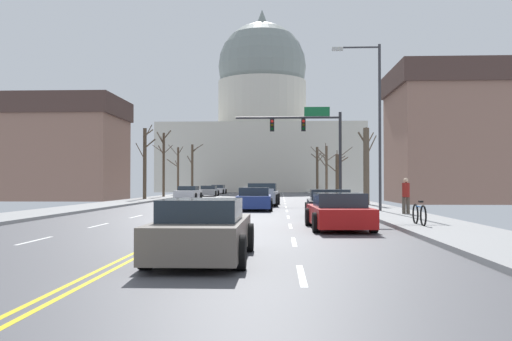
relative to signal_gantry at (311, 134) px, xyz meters
The scene contains 25 objects.
ground 19.32m from the signal_gantry, 106.93° to the right, with size 20.00×180.00×0.20m.
signal_gantry is the anchor object (origin of this frame).
street_lamp_right 13.12m from the signal_gantry, 79.18° to the right, with size 2.48×0.24×8.48m.
capitol_building 54.20m from the signal_gantry, 95.78° to the left, with size 33.34×18.96×31.61m.
pickup_truck_near_00 6.60m from the signal_gantry, 137.02° to the right, with size 2.48×5.73×1.51m.
sedan_near_01 11.39m from the signal_gantry, 111.13° to the right, with size 2.13×4.71×1.28m.
sedan_near_02 16.88m from the signal_gantry, 90.33° to the right, with size 2.19×4.51×1.27m.
sedan_near_03 22.76m from the signal_gantry, 90.81° to the right, with size 2.13×4.55×1.22m.
sedan_near_04 30.33m from the signal_gantry, 97.41° to the right, with size 1.93×4.34×1.24m.
sedan_oncoming_00 14.32m from the signal_gantry, 141.61° to the left, with size 2.13×4.29×1.23m.
sedan_oncoming_01 23.96m from the signal_gantry, 116.30° to the left, with size 2.05×4.46×1.20m.
sedan_oncoming_02 36.04m from the signal_gantry, 107.69° to the left, with size 2.15×4.31×1.21m.
sedan_oncoming_03 46.84m from the signal_gantry, 99.04° to the left, with size 2.02×4.39×1.30m.
flank_building_00 23.89m from the signal_gantry, 162.56° to the left, with size 12.59×8.49×9.11m.
flank_building_01 13.07m from the signal_gantry, 10.60° to the left, with size 12.87×9.28×10.44m.
bare_tree_00 15.47m from the signal_gantry, 76.69° to the left, with size 2.69×1.91×5.02m.
bare_tree_01 19.74m from the signal_gantry, 135.54° to the left, with size 2.12×1.63×6.76m.
bare_tree_02 37.12m from the signal_gantry, 85.44° to the left, with size 1.77×2.89×6.49m.
bare_tree_03 15.35m from the signal_gantry, 156.73° to the left, with size 2.19×2.23×6.37m.
bare_tree_04 6.22m from the signal_gantry, 53.92° to the right, with size 1.35×1.72×5.15m.
bare_tree_05 27.20m from the signal_gantry, 121.95° to the left, with size 2.17×1.50×5.83m.
bare_tree_06 19.70m from the signal_gantry, 81.93° to the left, with size 2.22×1.98×5.68m.
bare_tree_07 32.65m from the signal_gantry, 114.82° to the left, with size 2.13×1.08×6.41m.
pedestrian_00 16.53m from the signal_gantry, 77.59° to the right, with size 0.35×0.34×1.63m.
bicycle_parked 22.66m from the signal_gantry, 83.69° to the right, with size 0.12×1.77×0.85m.
Camera 1 is at (3.14, -23.06, 1.58)m, focal length 38.43 mm.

